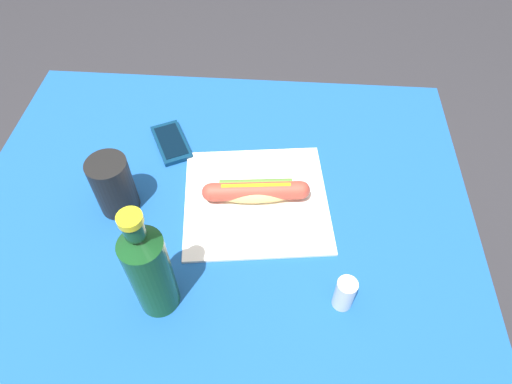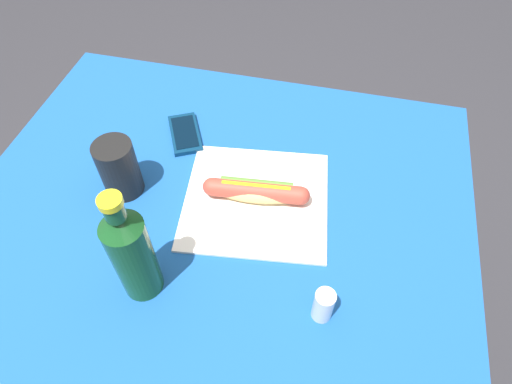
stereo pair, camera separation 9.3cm
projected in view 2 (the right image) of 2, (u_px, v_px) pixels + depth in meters
name	position (u px, v px, depth m)	size (l,w,h in m)	color
ground_plane	(232.00, 338.00, 1.54)	(6.00, 6.00, 0.00)	#2D2D33
dining_table	(221.00, 242.00, 1.05)	(1.07, 0.90, 0.76)	brown
paper_wrapper	(256.00, 200.00, 0.95)	(0.30, 0.29, 0.01)	white
hot_dog	(256.00, 191.00, 0.93)	(0.23, 0.07, 0.05)	#E5BC75
cell_phone	(185.00, 134.00, 1.07)	(0.12, 0.15, 0.01)	#0A2D4C
soda_bottle	(132.00, 252.00, 0.74)	(0.07, 0.07, 0.26)	#14471E
drinking_cup	(120.00, 167.00, 0.92)	(0.08, 0.08, 0.13)	black
salt_shaker	(323.00, 305.00, 0.76)	(0.04, 0.04, 0.07)	silver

